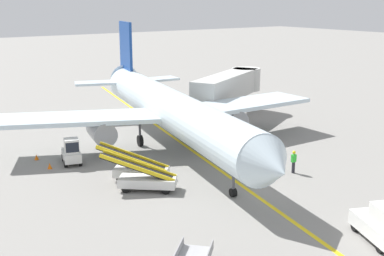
# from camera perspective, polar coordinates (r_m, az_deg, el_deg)

# --- Properties ---
(ground_plane) EXTENTS (300.00, 300.00, 0.00)m
(ground_plane) POSITION_cam_1_polar(r_m,az_deg,el_deg) (33.41, 6.12, -7.65)
(ground_plane) COLOR gray
(taxi_line_yellow) EXTENTS (17.55, 78.18, 0.01)m
(taxi_line_yellow) POSITION_cam_1_polar(r_m,az_deg,el_deg) (38.07, 3.23, -4.79)
(taxi_line_yellow) COLOR yellow
(taxi_line_yellow) RESTS_ON ground
(airliner) EXTENTS (27.97, 35.06, 10.10)m
(airliner) POSITION_cam_1_polar(r_m,az_deg,el_deg) (42.96, -2.56, 2.17)
(airliner) COLOR silver
(airliner) RESTS_ON ground
(jet_bridge) EXTENTS (12.49, 8.35, 4.85)m
(jet_bridge) POSITION_cam_1_polar(r_m,az_deg,el_deg) (54.13, 4.44, 4.80)
(jet_bridge) COLOR beige
(jet_bridge) RESTS_ON ground
(pushback_tug) EXTENTS (3.16, 4.06, 2.20)m
(pushback_tug) POSITION_cam_1_polar(r_m,az_deg,el_deg) (28.85, 20.77, -10.07)
(pushback_tug) COLOR silver
(pushback_tug) RESTS_ON ground
(baggage_tug_near_wing) EXTENTS (1.88, 2.66, 2.10)m
(baggage_tug_near_wing) POSITION_cam_1_polar(r_m,az_deg,el_deg) (40.32, -13.35, -2.69)
(baggage_tug_near_wing) COLOR silver
(baggage_tug_near_wing) RESTS_ON ground
(belt_loader_forward_hold) EXTENTS (4.63, 4.18, 2.59)m
(belt_loader_forward_hold) POSITION_cam_1_polar(r_m,az_deg,el_deg) (34.19, -5.21, -5.71)
(belt_loader_forward_hold) COLOR silver
(belt_loader_forward_hold) RESTS_ON ground
(belt_loader_aft_hold) EXTENTS (4.54, 4.29, 2.59)m
(belt_loader_aft_hold) POSITION_cam_1_polar(r_m,az_deg,el_deg) (36.07, -5.91, -4.64)
(belt_loader_aft_hold) COLOR silver
(belt_loader_aft_hold) RESTS_ON ground
(ground_crew_marshaller) EXTENTS (0.36, 0.24, 1.70)m
(ground_crew_marshaller) POSITION_cam_1_polar(r_m,az_deg,el_deg) (37.99, 11.32, -3.65)
(ground_crew_marshaller) COLOR #26262D
(ground_crew_marshaller) RESTS_ON ground
(safety_cone_nose_left) EXTENTS (0.36, 0.36, 0.44)m
(safety_cone_nose_left) POSITION_cam_1_polar(r_m,az_deg,el_deg) (39.83, -15.66, -4.12)
(safety_cone_nose_left) COLOR orange
(safety_cone_nose_left) RESTS_ON ground
(safety_cone_nose_right) EXTENTS (0.36, 0.36, 0.44)m
(safety_cone_nose_right) POSITION_cam_1_polar(r_m,az_deg,el_deg) (42.31, -17.04, -3.13)
(safety_cone_nose_right) COLOR orange
(safety_cone_nose_right) RESTS_ON ground
(safety_cone_wingtip_left) EXTENTS (0.36, 0.36, 0.44)m
(safety_cone_wingtip_left) POSITION_cam_1_polar(r_m,az_deg,el_deg) (47.16, 4.59, -0.76)
(safety_cone_wingtip_left) COLOR orange
(safety_cone_wingtip_left) RESTS_ON ground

